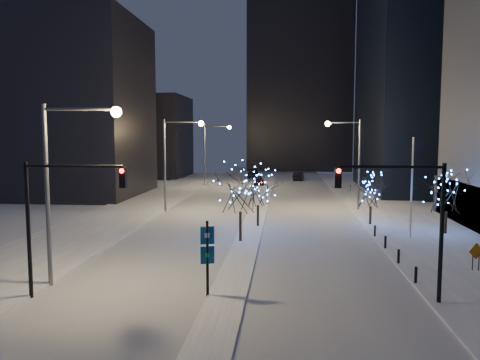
# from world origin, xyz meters

# --- Properties ---
(ground) EXTENTS (160.00, 160.00, 0.00)m
(ground) POSITION_xyz_m (0.00, 0.00, 0.00)
(ground) COLOR silver
(ground) RESTS_ON ground
(road) EXTENTS (20.00, 130.00, 0.02)m
(road) POSITION_xyz_m (0.00, 35.00, 0.01)
(road) COLOR silver
(road) RESTS_ON ground
(median) EXTENTS (2.00, 80.00, 0.15)m
(median) POSITION_xyz_m (0.00, 30.00, 0.07)
(median) COLOR white
(median) RESTS_ON ground
(east_sidewalk) EXTENTS (10.00, 90.00, 0.15)m
(east_sidewalk) POSITION_xyz_m (15.00, 20.00, 0.07)
(east_sidewalk) COLOR white
(east_sidewalk) RESTS_ON ground
(west_sidewalk) EXTENTS (8.00, 90.00, 0.15)m
(west_sidewalk) POSITION_xyz_m (-14.00, 20.00, 0.07)
(west_sidewalk) COLOR white
(west_sidewalk) RESTS_ON ground
(filler_west_near) EXTENTS (22.00, 18.00, 24.00)m
(filler_west_near) POSITION_xyz_m (-28.00, 40.00, 12.00)
(filler_west_near) COLOR black
(filler_west_near) RESTS_ON ground
(filler_west_far) EXTENTS (18.00, 16.00, 16.00)m
(filler_west_far) POSITION_xyz_m (-26.00, 70.00, 8.00)
(filler_west_far) COLOR black
(filler_west_far) RESTS_ON ground
(horizon_block) EXTENTS (24.00, 14.00, 42.00)m
(horizon_block) POSITION_xyz_m (6.00, 92.00, 21.00)
(horizon_block) COLOR black
(horizon_block) RESTS_ON ground
(street_lamp_w_near) EXTENTS (4.40, 0.56, 10.00)m
(street_lamp_w_near) POSITION_xyz_m (-8.94, 2.00, 6.50)
(street_lamp_w_near) COLOR #595E66
(street_lamp_w_near) RESTS_ON ground
(street_lamp_w_mid) EXTENTS (4.40, 0.56, 10.00)m
(street_lamp_w_mid) POSITION_xyz_m (-8.94, 27.00, 6.50)
(street_lamp_w_mid) COLOR #595E66
(street_lamp_w_mid) RESTS_ON ground
(street_lamp_w_far) EXTENTS (4.40, 0.56, 10.00)m
(street_lamp_w_far) POSITION_xyz_m (-8.94, 52.00, 6.50)
(street_lamp_w_far) COLOR #595E66
(street_lamp_w_far) RESTS_ON ground
(street_lamp_east) EXTENTS (3.90, 0.56, 10.00)m
(street_lamp_east) POSITION_xyz_m (10.08, 30.00, 6.45)
(street_lamp_east) COLOR #595E66
(street_lamp_east) RESTS_ON ground
(traffic_signal_west) EXTENTS (5.26, 0.43, 7.00)m
(traffic_signal_west) POSITION_xyz_m (-8.44, -0.00, 4.76)
(traffic_signal_west) COLOR black
(traffic_signal_west) RESTS_ON ground
(traffic_signal_east) EXTENTS (5.26, 0.43, 7.00)m
(traffic_signal_east) POSITION_xyz_m (8.94, 1.00, 4.76)
(traffic_signal_east) COLOR black
(traffic_signal_east) RESTS_ON ground
(flagpoles) EXTENTS (1.35, 2.60, 8.00)m
(flagpoles) POSITION_xyz_m (13.37, 17.25, 4.80)
(flagpoles) COLOR silver
(flagpoles) RESTS_ON east_sidewalk
(bollards) EXTENTS (0.16, 12.16, 0.90)m
(bollards) POSITION_xyz_m (10.20, 10.00, 0.60)
(bollards) COLOR black
(bollards) RESTS_ON east_sidewalk
(car_near) EXTENTS (2.00, 4.32, 1.43)m
(car_near) POSITION_xyz_m (-1.50, 54.93, 0.72)
(car_near) COLOR black
(car_near) RESTS_ON ground
(car_mid) EXTENTS (2.26, 4.82, 1.53)m
(car_mid) POSITION_xyz_m (5.37, 64.11, 0.76)
(car_mid) COLOR black
(car_mid) RESTS_ON ground
(car_far) EXTENTS (3.20, 5.97, 1.64)m
(car_far) POSITION_xyz_m (-3.06, 66.55, 0.82)
(car_far) COLOR black
(car_far) RESTS_ON ground
(holiday_tree_median_near) EXTENTS (5.09, 5.09, 6.02)m
(holiday_tree_median_near) POSITION_xyz_m (-0.50, 13.34, 4.14)
(holiday_tree_median_near) COLOR black
(holiday_tree_median_near) RESTS_ON median
(holiday_tree_median_far) EXTENTS (4.18, 4.18, 4.92)m
(holiday_tree_median_far) POSITION_xyz_m (0.50, 19.53, 3.40)
(holiday_tree_median_far) COLOR black
(holiday_tree_median_far) RESTS_ON median
(holiday_tree_plaza_near) EXTENTS (5.01, 5.01, 5.18)m
(holiday_tree_plaza_near) POSITION_xyz_m (16.29, 17.78, 3.49)
(holiday_tree_plaza_near) COLOR black
(holiday_tree_plaza_near) RESTS_ON east_sidewalk
(holiday_tree_plaza_far) EXTENTS (3.84, 3.84, 4.58)m
(holiday_tree_plaza_far) POSITION_xyz_m (10.77, 21.31, 3.13)
(holiday_tree_plaza_far) COLOR black
(holiday_tree_plaza_far) RESTS_ON east_sidewalk
(wayfinding_sign) EXTENTS (0.70, 0.30, 3.99)m
(wayfinding_sign) POSITION_xyz_m (-1.01, 1.00, 2.45)
(wayfinding_sign) COLOR black
(wayfinding_sign) RESTS_ON ground
(construction_sign) EXTENTS (0.98, 0.37, 1.70)m
(construction_sign) POSITION_xyz_m (14.47, 6.81, 1.17)
(construction_sign) COLOR black
(construction_sign) RESTS_ON east_sidewalk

